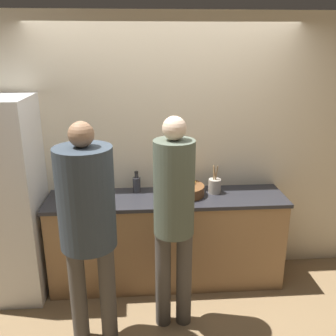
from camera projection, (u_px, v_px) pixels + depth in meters
name	position (u px, v px, depth m)	size (l,w,h in m)	color
ground_plane	(169.00, 298.00, 3.57)	(14.00, 14.00, 0.00)	#8C704C
wall_back	(165.00, 150.00, 3.73)	(5.20, 0.06, 2.60)	beige
counter	(167.00, 239.00, 3.73)	(2.28, 0.58, 0.92)	#9E754C
refrigerator	(6.00, 201.00, 3.42)	(0.61, 0.66, 1.89)	white
person_left	(87.00, 214.00, 2.74)	(0.42, 0.42, 1.81)	#4C4742
person_center	(174.00, 210.00, 2.94)	(0.32, 0.32, 1.81)	#4C4742
fruit_bowl	(185.00, 190.00, 3.60)	(0.37, 0.37, 0.14)	brown
utensil_crock	(215.00, 186.00, 3.65)	(0.12, 0.12, 0.28)	#ADA393
bottle_dark	(137.00, 184.00, 3.66)	(0.07, 0.07, 0.21)	#333338
cup_black	(60.00, 193.00, 3.55)	(0.08, 0.08, 0.09)	#28282D
cup_yellow	(86.00, 189.00, 3.63)	(0.08, 0.08, 0.09)	gold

